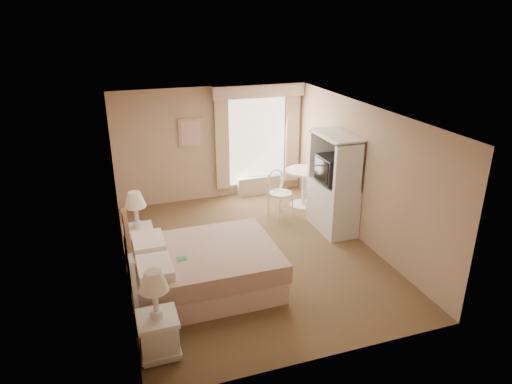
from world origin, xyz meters
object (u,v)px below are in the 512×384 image
object	(u,v)px
round_table	(304,182)
armoire	(333,191)
cafe_chair	(279,189)
nightstand_near	(158,325)
nightstand_far	(138,234)
bed	(196,268)

from	to	relation	value
round_table	armoire	xyz separation A→B (m)	(0.06, -1.20, 0.24)
cafe_chair	armoire	xyz separation A→B (m)	(0.74, -0.95, 0.23)
nightstand_near	nightstand_far	distance (m)	2.52
nightstand_near	armoire	xyz separation A→B (m)	(3.65, 2.50, 0.34)
armoire	bed	bearing A→B (deg)	-156.96
bed	nightstand_far	distance (m)	1.45
armoire	round_table	bearing A→B (deg)	93.01
bed	nightstand_far	size ratio (longest dim) A/B	1.84
cafe_chair	nightstand_far	bearing A→B (deg)	176.69
round_table	cafe_chair	xyz separation A→B (m)	(-0.68, -0.24, 0.01)
nightstand_far	cafe_chair	distance (m)	3.06
nightstand_far	cafe_chair	size ratio (longest dim) A/B	1.25
nightstand_near	nightstand_far	bearing A→B (deg)	90.00
nightstand_far	cafe_chair	world-z (taller)	nightstand_far
bed	round_table	bearing A→B (deg)	40.42
nightstand_near	bed	bearing A→B (deg)	60.06
bed	cafe_chair	size ratio (longest dim) A/B	2.30
round_table	nightstand_far	bearing A→B (deg)	-161.76
nightstand_far	armoire	world-z (taller)	armoire
bed	nightstand_near	bearing A→B (deg)	-119.94
round_table	cafe_chair	size ratio (longest dim) A/B	0.86
bed	round_table	distance (m)	3.77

